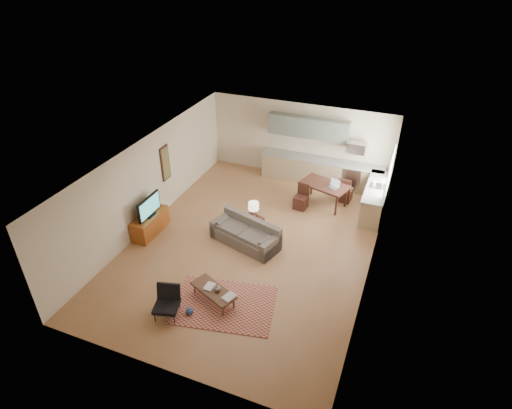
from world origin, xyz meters
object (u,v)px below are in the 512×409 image
at_px(coffee_table, 214,295).
at_px(tv_credenza, 150,224).
at_px(console_table, 254,226).
at_px(dining_table, 323,194).
at_px(sofa, 245,233).
at_px(armchair, 166,304).

height_order(coffee_table, tv_credenza, tv_credenza).
bearing_deg(tv_credenza, console_table, 19.40).
relative_size(tv_credenza, console_table, 2.13).
distance_m(tv_credenza, dining_table, 5.49).
distance_m(sofa, console_table, 0.49).
xyz_separation_m(sofa, dining_table, (1.52, 2.88, 0.01)).
distance_m(tv_credenza, console_table, 3.02).
height_order(armchair, dining_table, dining_table).
bearing_deg(sofa, coffee_table, -68.94).
relative_size(armchair, tv_credenza, 0.55).
height_order(console_table, dining_table, dining_table).
xyz_separation_m(sofa, armchair, (-0.60, -3.17, -0.00)).
distance_m(console_table, dining_table, 2.81).
xyz_separation_m(tv_credenza, console_table, (2.85, 1.00, 0.01)).
bearing_deg(dining_table, tv_credenza, -125.14).
bearing_deg(console_table, armchair, -80.97).
bearing_deg(armchair, sofa, 64.25).
xyz_separation_m(sofa, console_table, (0.06, 0.48, -0.05)).
bearing_deg(coffee_table, console_table, 116.08).
distance_m(armchair, dining_table, 6.41).
bearing_deg(dining_table, console_table, -104.76).
bearing_deg(dining_table, armchair, -92.79).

